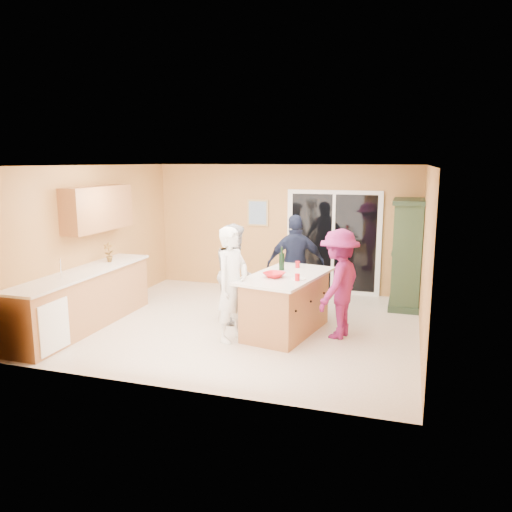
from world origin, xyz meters
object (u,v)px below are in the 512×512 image
(green_hutch, at_px, (407,255))
(woman_white, at_px, (232,285))
(woman_grey, at_px, (235,272))
(kitchen_island, at_px, (286,305))
(woman_magenta, at_px, (339,284))
(woman_navy, at_px, (296,264))

(green_hutch, xyz_separation_m, woman_white, (-2.45, -2.63, -0.11))
(woman_grey, bearing_deg, kitchen_island, -140.12)
(green_hutch, distance_m, woman_magenta, 2.23)
(green_hutch, height_order, woman_navy, green_hutch)
(woman_grey, bearing_deg, woman_white, 167.74)
(woman_white, bearing_deg, woman_grey, 35.69)
(green_hutch, bearing_deg, woman_grey, -148.38)
(green_hutch, distance_m, woman_white, 3.60)
(woman_white, relative_size, woman_magenta, 1.03)
(woman_magenta, bearing_deg, woman_white, -52.51)
(kitchen_island, bearing_deg, woman_navy, 106.12)
(green_hutch, relative_size, woman_white, 1.16)
(kitchen_island, bearing_deg, green_hutch, 60.52)
(green_hutch, bearing_deg, kitchen_island, -130.67)
(green_hutch, bearing_deg, woman_navy, -152.14)
(woman_navy, bearing_deg, green_hutch, -174.90)
(woman_grey, distance_m, woman_magenta, 1.82)
(kitchen_island, distance_m, woman_navy, 1.16)
(woman_white, bearing_deg, woman_magenta, -49.09)
(kitchen_island, bearing_deg, woman_magenta, 14.73)
(woman_grey, bearing_deg, green_hutch, -88.05)
(kitchen_island, distance_m, woman_magenta, 0.90)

